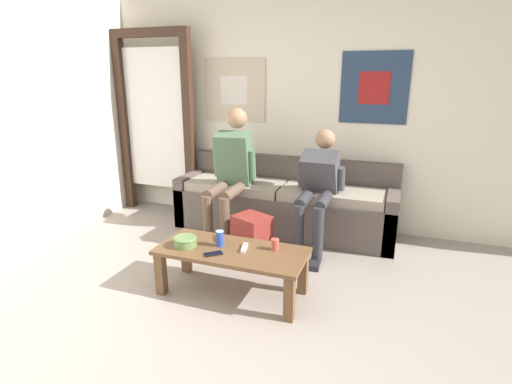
{
  "coord_description": "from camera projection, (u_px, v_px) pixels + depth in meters",
  "views": [
    {
      "loc": [
        1.17,
        -1.69,
        1.66
      ],
      "look_at": [
        0.04,
        1.39,
        0.68
      ],
      "focal_mm": 28.0,
      "sensor_mm": 36.0,
      "label": 1
    }
  ],
  "objects": [
    {
      "name": "coffee_table",
      "position": [
        232.0,
        257.0,
        3.06
      ],
      "size": [
        1.14,
        0.5,
        0.37
      ],
      "color": "brown",
      "rests_on": "ground_plane"
    },
    {
      "name": "drink_can_blue",
      "position": [
        220.0,
        239.0,
        3.09
      ],
      "size": [
        0.07,
        0.07,
        0.12
      ],
      "color": "#28479E",
      "rests_on": "coffee_table"
    },
    {
      "name": "wall_back",
      "position": [
        291.0,
        110.0,
        4.37
      ],
      "size": [
        10.0,
        0.07,
        2.55
      ],
      "color": "silver",
      "rests_on": "ground_plane"
    },
    {
      "name": "game_controller_near_right",
      "position": [
        219.0,
        237.0,
        3.23
      ],
      "size": [
        0.09,
        0.14,
        0.03
      ],
      "color": "white",
      "rests_on": "coffee_table"
    },
    {
      "name": "ceramic_bowl",
      "position": [
        185.0,
        241.0,
        3.09
      ],
      "size": [
        0.18,
        0.18,
        0.08
      ],
      "color": "#607F47",
      "rests_on": "coffee_table"
    },
    {
      "name": "person_seated_teen",
      "position": [
        318.0,
        185.0,
        3.82
      ],
      "size": [
        0.47,
        0.92,
        1.14
      ],
      "color": "#2D2D33",
      "rests_on": "ground_plane"
    },
    {
      "name": "cell_phone",
      "position": [
        213.0,
        254.0,
        2.96
      ],
      "size": [
        0.15,
        0.14,
        0.01
      ],
      "color": "black",
      "rests_on": "coffee_table"
    },
    {
      "name": "door_frame",
      "position": [
        155.0,
        114.0,
        4.73
      ],
      "size": [
        1.0,
        0.1,
        2.15
      ],
      "color": "#382319",
      "rests_on": "ground_plane"
    },
    {
      "name": "ground_plane",
      "position": [
        170.0,
        363.0,
        2.39
      ],
      "size": [
        18.0,
        18.0,
        0.0
      ],
      "primitive_type": "plane",
      "color": "gray"
    },
    {
      "name": "game_controller_near_left",
      "position": [
        244.0,
        248.0,
        3.04
      ],
      "size": [
        0.06,
        0.15,
        0.03
      ],
      "color": "white",
      "rests_on": "coffee_table"
    },
    {
      "name": "backpack",
      "position": [
        251.0,
        238.0,
        3.7
      ],
      "size": [
        0.38,
        0.37,
        0.41
      ],
      "color": "maroon",
      "rests_on": "ground_plane"
    },
    {
      "name": "pillar_candle",
      "position": [
        275.0,
        244.0,
        3.02
      ],
      "size": [
        0.06,
        0.06,
        0.1
      ],
      "color": "#B24C42",
      "rests_on": "coffee_table"
    },
    {
      "name": "couch",
      "position": [
        284.0,
        205.0,
        4.33
      ],
      "size": [
        2.34,
        0.67,
        0.77
      ],
      "color": "#564C47",
      "rests_on": "ground_plane"
    },
    {
      "name": "person_seated_adult",
      "position": [
        231.0,
        169.0,
        4.07
      ],
      "size": [
        0.47,
        0.85,
        1.32
      ],
      "color": "brown",
      "rests_on": "ground_plane"
    }
  ]
}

